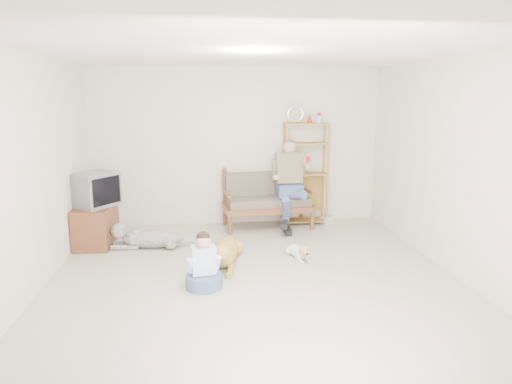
{
  "coord_description": "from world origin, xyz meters",
  "views": [
    {
      "loc": [
        -0.61,
        -5.15,
        2.19
      ],
      "look_at": [
        0.13,
        1.0,
        0.91
      ],
      "focal_mm": 32.0,
      "sensor_mm": 36.0,
      "label": 1
    }
  ],
  "objects": [
    {
      "name": "man",
      "position": [
        0.84,
        2.18,
        0.69
      ],
      "size": [
        0.57,
        0.82,
        1.33
      ],
      "color": "#4A6388",
      "rests_on": "loveseat"
    },
    {
      "name": "etagere",
      "position": [
        1.19,
        2.55,
        0.91
      ],
      "size": [
        0.79,
        0.34,
        2.07
      ],
      "color": "#A37933",
      "rests_on": "ground"
    },
    {
      "name": "ceiling",
      "position": [
        0.0,
        0.0,
        2.7
      ],
      "size": [
        5.5,
        5.5,
        0.0
      ],
      "primitive_type": "plane",
      "rotation": [
        3.14,
        0.0,
        0.0
      ],
      "color": "white",
      "rests_on": "ground"
    },
    {
      "name": "crt_tv",
      "position": [
        -2.19,
        1.73,
        0.85
      ],
      "size": [
        0.75,
        0.78,
        0.51
      ],
      "rotation": [
        0.0,
        0.0,
        -0.62
      ],
      "color": "slate",
      "rests_on": "tv_stand"
    },
    {
      "name": "loveseat",
      "position": [
        0.5,
        2.42,
        0.49
      ],
      "size": [
        1.55,
        0.83,
        0.95
      ],
      "rotation": [
        0.0,
        0.0,
        0.09
      ],
      "color": "brown",
      "rests_on": "ground"
    },
    {
      "name": "shaggy_dog",
      "position": [
        -1.46,
        1.48,
        0.16
      ],
      "size": [
        1.31,
        0.35,
        0.39
      ],
      "rotation": [
        0.0,
        0.0,
        -1.62
      ],
      "color": "silver",
      "rests_on": "ground"
    },
    {
      "name": "tv_stand",
      "position": [
        -2.23,
        1.74,
        0.3
      ],
      "size": [
        0.53,
        0.92,
        0.6
      ],
      "rotation": [
        0.0,
        0.0,
        -0.03
      ],
      "color": "brown",
      "rests_on": "ground"
    },
    {
      "name": "terrier",
      "position": [
        0.71,
        0.74,
        0.1
      ],
      "size": [
        0.27,
        0.63,
        0.24
      ],
      "rotation": [
        0.0,
        0.0,
        0.22
      ],
      "color": "silver",
      "rests_on": "ground"
    },
    {
      "name": "wall_left",
      "position": [
        -2.5,
        0.0,
        1.35
      ],
      "size": [
        0.0,
        5.5,
        5.5
      ],
      "primitive_type": "plane",
      "rotation": [
        1.57,
        0.0,
        1.57
      ],
      "color": "beige",
      "rests_on": "ground"
    },
    {
      "name": "book_stack",
      "position": [
        1.59,
        2.47,
        0.06
      ],
      "size": [
        0.23,
        0.2,
        0.12
      ],
      "primitive_type": "cube",
      "rotation": [
        0.0,
        0.0,
        0.36
      ],
      "color": "silver",
      "rests_on": "ground"
    },
    {
      "name": "wall_back",
      "position": [
        0.0,
        2.75,
        1.35
      ],
      "size": [
        5.0,
        0.0,
        5.0
      ],
      "primitive_type": "plane",
      "rotation": [
        1.57,
        0.0,
        0.0
      ],
      "color": "beige",
      "rests_on": "ground"
    },
    {
      "name": "floor",
      "position": [
        0.0,
        0.0,
        0.0
      ],
      "size": [
        5.5,
        5.5,
        0.0
      ],
      "primitive_type": "plane",
      "color": "beige",
      "rests_on": "ground"
    },
    {
      "name": "wall_front",
      "position": [
        0.0,
        -2.75,
        1.35
      ],
      "size": [
        5.0,
        0.0,
        5.0
      ],
      "primitive_type": "plane",
      "rotation": [
        -1.57,
        0.0,
        0.0
      ],
      "color": "beige",
      "rests_on": "ground"
    },
    {
      "name": "child",
      "position": [
        -0.61,
        -0.08,
        0.24
      ],
      "size": [
        0.43,
        0.43,
        0.68
      ],
      "rotation": [
        0.0,
        0.0,
        0.14
      ],
      "color": "#4A6388",
      "rests_on": "ground"
    },
    {
      "name": "golden_retriever",
      "position": [
        -0.33,
        0.65,
        0.16
      ],
      "size": [
        0.46,
        1.34,
        0.4
      ],
      "rotation": [
        0.0,
        0.0,
        -0.15
      ],
      "color": "#A97E3A",
      "rests_on": "ground"
    },
    {
      "name": "wall_right",
      "position": [
        2.5,
        0.0,
        1.35
      ],
      "size": [
        0.0,
        5.5,
        5.5
      ],
      "primitive_type": "plane",
      "rotation": [
        1.57,
        0.0,
        -1.57
      ],
      "color": "beige",
      "rests_on": "ground"
    },
    {
      "name": "wall_outlet",
      "position": [
        -1.25,
        2.73,
        0.3
      ],
      "size": [
        0.12,
        0.02,
        0.08
      ],
      "primitive_type": "cube",
      "color": "silver",
      "rests_on": "ground"
    }
  ]
}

